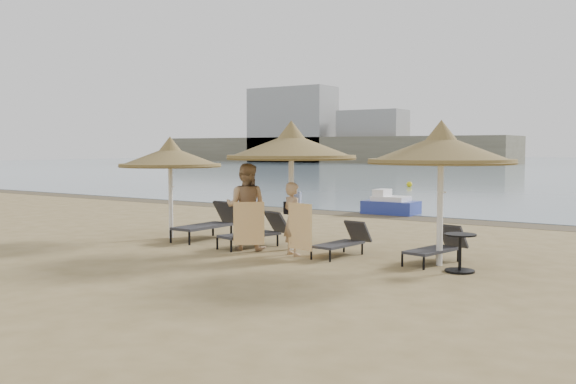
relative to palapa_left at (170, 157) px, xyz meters
The scene contains 19 objects.
ground 4.83m from the palapa_left, 17.60° to the right, with size 160.00×160.00×0.00m, color #968053.
wet_sand_strip 9.33m from the palapa_left, 62.99° to the left, with size 200.00×1.60×0.01m, color brown.
far_shore 79.34m from the palapa_left, 105.33° to the left, with size 150.00×54.80×12.00m.
palapa_left is the anchor object (origin of this frame).
palapa_center 3.75m from the palapa_left, ahead, with size 3.07×3.07×3.04m.
palapa_right 7.39m from the palapa_left, ahead, with size 2.99×2.99×2.97m.
lounger_far_left 2.03m from the palapa_left, 27.18° to the left, with size 0.74×2.15×0.96m.
lounger_near_left 3.32m from the palapa_left, ahead, with size 1.07×1.95×0.83m.
lounger_near_right 5.49m from the palapa_left, ahead, with size 0.70×1.70×0.74m.
lounger_far_right 7.47m from the palapa_left, ahead, with size 0.89×1.78×0.76m.
side_table 8.17m from the palapa_left, ahead, with size 0.62×0.62×0.74m.
person_left 3.07m from the palapa_left, ahead, with size 1.09×0.71×2.36m, color tan.
person_right 4.42m from the palapa_left, ahead, with size 0.87×0.57×1.90m, color tan.
towel_left 3.64m from the palapa_left, 13.95° to the right, with size 0.58×0.44×0.99m.
towel_right 4.85m from the palapa_left, ahead, with size 0.71×0.18×1.01m.
bag_patterned 3.88m from the palapa_left, ahead, with size 0.29×0.11×0.36m.
bag_dark 3.91m from the palapa_left, ahead, with size 0.22×0.11×0.29m.
pedal_boat 9.36m from the palapa_left, 76.01° to the left, with size 1.93×1.17×0.89m.
buoy_left 24.15m from the palapa_left, 98.29° to the left, with size 0.35×0.35×0.35m, color yellow.
Camera 1 is at (7.95, -11.00, 2.41)m, focal length 40.00 mm.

